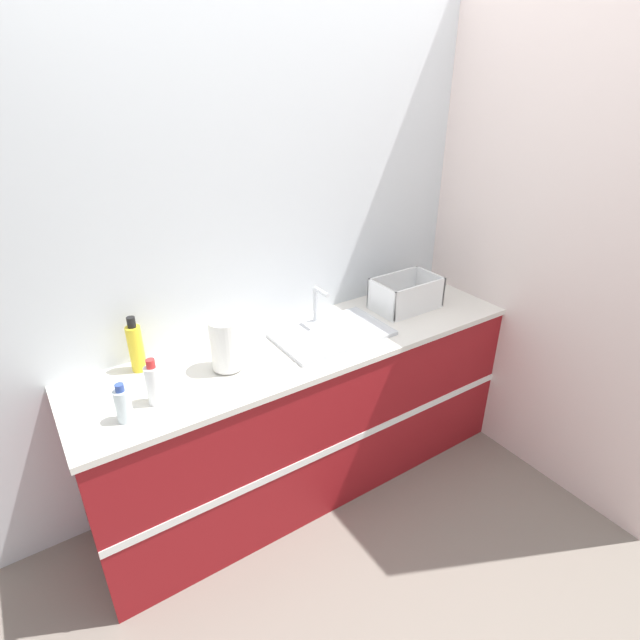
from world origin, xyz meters
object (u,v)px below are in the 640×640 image
(bottle_yellow, at_px, (136,347))
(bottle_white_spray, at_px, (154,384))
(dish_rack, at_px, (406,297))
(bottle_clear, at_px, (123,405))
(sink, at_px, (332,333))
(paper_towel_roll, at_px, (226,344))

(bottle_yellow, bearing_deg, bottle_white_spray, -92.18)
(bottle_yellow, bearing_deg, dish_rack, -6.67)
(bottle_clear, bearing_deg, bottle_white_spray, 19.90)
(bottle_white_spray, relative_size, bottle_clear, 1.23)
(sink, distance_m, bottle_yellow, 0.94)
(paper_towel_roll, relative_size, bottle_clear, 1.47)
(sink, xyz_separation_m, dish_rack, (0.54, 0.04, 0.05))
(paper_towel_roll, distance_m, bottle_yellow, 0.40)
(bottle_white_spray, bearing_deg, bottle_clear, -160.10)
(bottle_white_spray, bearing_deg, sink, 4.80)
(dish_rack, xyz_separation_m, bottle_white_spray, (-1.46, -0.12, 0.02))
(sink, xyz_separation_m, bottle_yellow, (-0.91, 0.21, 0.10))
(bottle_clear, bearing_deg, bottle_yellow, 66.52)
(sink, bearing_deg, bottle_white_spray, -175.20)
(sink, distance_m, bottle_white_spray, 0.93)
(paper_towel_roll, height_order, bottle_yellow, bottle_yellow)
(sink, height_order, bottle_white_spray, sink)
(bottle_clear, bearing_deg, paper_towel_roll, 14.82)
(sink, xyz_separation_m, bottle_clear, (-1.06, -0.13, 0.06))
(bottle_yellow, xyz_separation_m, bottle_white_spray, (-0.01, -0.29, -0.03))
(bottle_yellow, bearing_deg, sink, -13.13)
(dish_rack, xyz_separation_m, bottle_clear, (-1.59, -0.17, 0.00))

